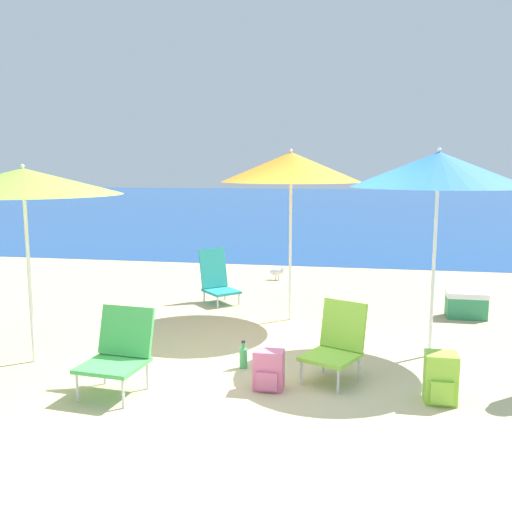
{
  "coord_description": "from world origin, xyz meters",
  "views": [
    {
      "loc": [
        0.99,
        -5.03,
        1.97
      ],
      "look_at": [
        -0.15,
        1.05,
        1.0
      ],
      "focal_mm": 40.0,
      "sensor_mm": 36.0,
      "label": 1
    }
  ],
  "objects": [
    {
      "name": "water_bottle",
      "position": [
        -0.13,
        0.26,
        0.11
      ],
      "size": [
        0.08,
        0.08,
        0.28
      ],
      "color": "#4CB266",
      "rests_on": "ground"
    },
    {
      "name": "beach_umbrella_orange",
      "position": [
        0.09,
        2.13,
        1.96
      ],
      "size": [
        1.77,
        1.77,
        2.19
      ],
      "color": "white",
      "rests_on": "ground"
    },
    {
      "name": "seagull",
      "position": [
        -0.46,
        4.72,
        0.14
      ],
      "size": [
        0.27,
        0.11,
        0.23
      ],
      "color": "gold",
      "rests_on": "ground"
    },
    {
      "name": "backpack_lime",
      "position": [
        1.67,
        -0.24,
        0.21
      ],
      "size": [
        0.26,
        0.26,
        0.43
      ],
      "color": "#8ECC3D",
      "rests_on": "ground"
    },
    {
      "name": "beach_umbrella_lime",
      "position": [
        -2.27,
        0.04,
        1.83
      ],
      "size": [
        1.91,
        1.91,
        2.0
      ],
      "color": "white",
      "rests_on": "ground"
    },
    {
      "name": "cooler_box",
      "position": [
        2.36,
        2.66,
        0.18
      ],
      "size": [
        0.52,
        0.32,
        0.35
      ],
      "color": "#338C59",
      "rests_on": "ground"
    },
    {
      "name": "beach_umbrella_blue",
      "position": [
        1.72,
        0.98,
        1.94
      ],
      "size": [
        1.76,
        1.76,
        2.16
      ],
      "color": "white",
      "rests_on": "ground"
    },
    {
      "name": "backpack_pink",
      "position": [
        0.2,
        -0.24,
        0.18
      ],
      "size": [
        0.27,
        0.2,
        0.36
      ],
      "color": "pink",
      "rests_on": "ground"
    },
    {
      "name": "ground_plane",
      "position": [
        0.0,
        0.0,
        0.0
      ],
      "size": [
        60.0,
        60.0,
        0.0
      ],
      "primitive_type": "plane",
      "color": "#C6B284"
    },
    {
      "name": "beach_chair_green",
      "position": [
        -1.09,
        -0.51,
        0.38
      ],
      "size": [
        0.57,
        0.64,
        0.73
      ],
      "rotation": [
        0.0,
        0.0,
        -0.1
      ],
      "color": "silver",
      "rests_on": "ground"
    },
    {
      "name": "sea_water",
      "position": [
        0.0,
        26.16,
        0.0
      ],
      "size": [
        60.0,
        40.0,
        0.01
      ],
      "color": "#19478C",
      "rests_on": "ground"
    },
    {
      "name": "beach_chair_lime",
      "position": [
        0.78,
        0.14,
        0.36
      ],
      "size": [
        0.63,
        0.68,
        0.72
      ],
      "rotation": [
        0.0,
        0.0,
        -0.44
      ],
      "color": "silver",
      "rests_on": "ground"
    },
    {
      "name": "beach_chair_teal",
      "position": [
        -1.08,
        2.9,
        0.35
      ],
      "size": [
        0.68,
        0.69,
        0.78
      ],
      "rotation": [
        0.0,
        0.0,
        0.76
      ],
      "color": "silver",
      "rests_on": "ground"
    }
  ]
}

